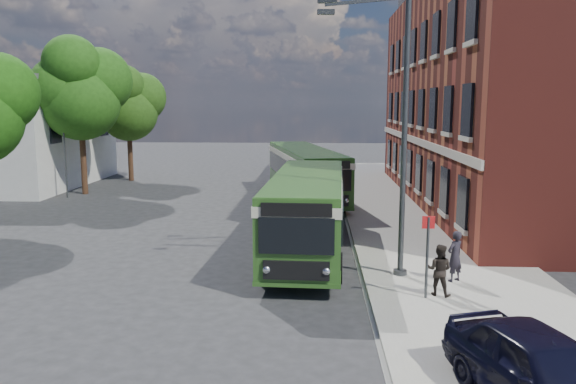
# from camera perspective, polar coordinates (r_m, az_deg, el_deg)

# --- Properties ---
(ground) EXTENTS (120.00, 120.00, 0.00)m
(ground) POSITION_cam_1_polar(r_m,az_deg,el_deg) (20.65, -4.08, -6.86)
(ground) COLOR #272729
(ground) RESTS_ON ground
(pavement) EXTENTS (6.00, 48.00, 0.15)m
(pavement) POSITION_cam_1_polar(r_m,az_deg,el_deg) (28.64, 11.93, -2.38)
(pavement) COLOR #99968B
(pavement) RESTS_ON ground
(kerb_line) EXTENTS (0.12, 48.00, 0.01)m
(kerb_line) POSITION_cam_1_polar(r_m,az_deg,el_deg) (28.33, 5.81, -2.49)
(kerb_line) COLOR beige
(kerb_line) RESTS_ON ground
(brick_office) EXTENTS (12.10, 26.00, 14.20)m
(brick_office) POSITION_cam_1_polar(r_m,az_deg,el_deg) (33.79, 23.21, 10.57)
(brick_office) COLOR maroon
(brick_office) RESTS_ON ground
(white_building) EXTENTS (9.40, 13.40, 7.30)m
(white_building) POSITION_cam_1_polar(r_m,az_deg,el_deg) (42.93, -25.77, 5.50)
(white_building) COLOR silver
(white_building) RESTS_ON ground
(flagpole) EXTENTS (0.95, 0.10, 9.00)m
(flagpole) POSITION_cam_1_polar(r_m,az_deg,el_deg) (35.94, -21.87, 7.27)
(flagpole) COLOR #3A3D3F
(flagpole) RESTS_ON ground
(street_lamp) EXTENTS (2.96, 2.38, 9.00)m
(street_lamp) POSITION_cam_1_polar(r_m,az_deg,el_deg) (17.90, 10.60, 6.12)
(street_lamp) COLOR #3A3D3F
(street_lamp) RESTS_ON ground
(bus_stop_sign) EXTENTS (0.35, 0.08, 2.52)m
(bus_stop_sign) POSITION_cam_1_polar(r_m,az_deg,el_deg) (16.38, 13.97, -5.90)
(bus_stop_sign) COLOR #3A3D3F
(bus_stop_sign) RESTS_ON ground
(bus_front) EXTENTS (3.06, 10.83, 3.02)m
(bus_front) POSITION_cam_1_polar(r_m,az_deg,el_deg) (21.00, 2.00, -1.45)
(bus_front) COLOR #2F5D1F
(bus_front) RESTS_ON ground
(bus_rear) EXTENTS (5.09, 12.44, 3.02)m
(bus_rear) POSITION_cam_1_polar(r_m,az_deg,el_deg) (32.91, 1.73, 2.39)
(bus_rear) COLOR #25501A
(bus_rear) RESTS_ON ground
(parked_car) EXTENTS (3.05, 4.80, 1.52)m
(parked_car) POSITION_cam_1_polar(r_m,az_deg,el_deg) (11.45, 24.45, -16.30)
(parked_car) COLOR black
(parked_car) RESTS_ON pavement
(pedestrian_a) EXTENTS (0.70, 0.66, 1.61)m
(pedestrian_a) POSITION_cam_1_polar(r_m,az_deg,el_deg) (18.25, 16.59, -6.27)
(pedestrian_a) COLOR black
(pedestrian_a) RESTS_ON pavement
(pedestrian_b) EXTENTS (0.90, 0.82, 1.50)m
(pedestrian_b) POSITION_cam_1_polar(r_m,az_deg,el_deg) (16.87, 15.11, -7.64)
(pedestrian_b) COLOR black
(pedestrian_b) RESTS_ON pavement
(tree_mid) EXTENTS (5.69, 5.41, 9.60)m
(tree_mid) POSITION_cam_1_polar(r_m,az_deg,el_deg) (36.89, -20.36, 9.84)
(tree_mid) COLOR #372114
(tree_mid) RESTS_ON ground
(tree_right) EXTENTS (4.92, 4.68, 8.30)m
(tree_right) POSITION_cam_1_polar(r_m,az_deg,el_deg) (42.40, -15.88, 8.69)
(tree_right) COLOR #372114
(tree_right) RESTS_ON ground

